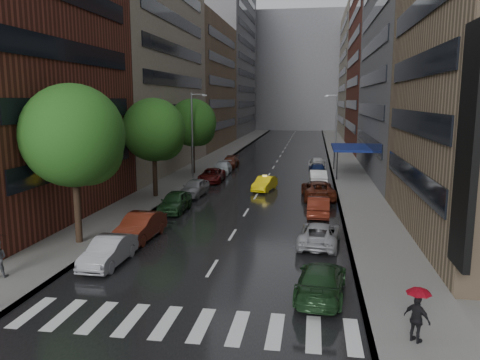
{
  "coord_description": "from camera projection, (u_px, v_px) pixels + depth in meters",
  "views": [
    {
      "loc": [
        4.92,
        -18.09,
        8.46
      ],
      "look_at": [
        0.0,
        13.05,
        3.0
      ],
      "focal_mm": 35.0,
      "sensor_mm": 36.0,
      "label": 1
    }
  ],
  "objects": [
    {
      "name": "crosswalk",
      "position": [
        184.0,
        324.0,
        17.82
      ],
      "size": [
        13.15,
        2.8,
        0.01
      ],
      "color": "silver",
      "rests_on": "ground"
    },
    {
      "name": "sidewalk_left",
      "position": [
        219.0,
        156.0,
        69.84
      ],
      "size": [
        4.0,
        140.0,
        0.15
      ],
      "primitive_type": "cube",
      "color": "gray",
      "rests_on": "ground"
    },
    {
      "name": "ped_red_umbrella",
      "position": [
        418.0,
        310.0,
        16.02
      ],
      "size": [
        1.0,
        0.98,
        2.01
      ],
      "color": "black",
      "rests_on": "sidewalk_right"
    },
    {
      "name": "tree_near",
      "position": [
        73.0,
        136.0,
        26.52
      ],
      "size": [
        5.88,
        5.88,
        9.36
      ],
      "color": "#382619",
      "rests_on": "ground"
    },
    {
      "name": "tree_far",
      "position": [
        193.0,
        123.0,
        52.51
      ],
      "size": [
        5.37,
        5.37,
        8.56
      ],
      "color": "#382619",
      "rests_on": "ground"
    },
    {
      "name": "street_lamp_left",
      "position": [
        193.0,
        133.0,
        49.35
      ],
      "size": [
        1.74,
        0.22,
        9.0
      ],
      "color": "gray",
      "rests_on": "sidewalk_left"
    },
    {
      "name": "parked_cars_left",
      "position": [
        196.0,
        187.0,
        41.85
      ],
      "size": [
        2.48,
        39.9,
        1.6
      ],
      "color": "#949498",
      "rests_on": "ground"
    },
    {
      "name": "buildings_right",
      "position": [
        384.0,
        55.0,
        70.12
      ],
      "size": [
        8.05,
        109.1,
        36.0
      ],
      "color": "#937A5B",
      "rests_on": "ground"
    },
    {
      "name": "ground",
      "position": [
        192.0,
        301.0,
        19.8
      ],
      "size": [
        220.0,
        220.0,
        0.0
      ],
      "primitive_type": "plane",
      "color": "gray",
      "rests_on": "ground"
    },
    {
      "name": "buildings_left",
      "position": [
        193.0,
        53.0,
        76.6
      ],
      "size": [
        8.0,
        108.0,
        38.0
      ],
      "color": "maroon",
      "rests_on": "ground"
    },
    {
      "name": "parked_cars_right",
      "position": [
        318.0,
        193.0,
        39.0
      ],
      "size": [
        3.1,
        43.96,
        1.58
      ],
      "color": "#18361A",
      "rests_on": "ground"
    },
    {
      "name": "sidewalk_right",
      "position": [
        342.0,
        158.0,
        67.07
      ],
      "size": [
        4.0,
        140.0,
        0.15
      ],
      "primitive_type": "cube",
      "color": "gray",
      "rests_on": "ground"
    },
    {
      "name": "tree_mid",
      "position": [
        154.0,
        130.0,
        39.82
      ],
      "size": [
        5.39,
        5.39,
        8.59
      ],
      "color": "#382619",
      "rests_on": "ground"
    },
    {
      "name": "road",
      "position": [
        279.0,
        158.0,
        68.47
      ],
      "size": [
        14.0,
        140.0,
        0.01
      ],
      "primitive_type": "cube",
      "color": "black",
      "rests_on": "ground"
    },
    {
      "name": "taxi",
      "position": [
        265.0,
        184.0,
        43.72
      ],
      "size": [
        2.19,
        4.25,
        1.34
      ],
      "primitive_type": "imported",
      "rotation": [
        0.0,
        0.0,
        -0.2
      ],
      "color": "yellow",
      "rests_on": "ground"
    },
    {
      "name": "awning",
      "position": [
        350.0,
        148.0,
        51.95
      ],
      "size": [
        4.0,
        8.0,
        3.12
      ],
      "color": "navy",
      "rests_on": "sidewalk_right"
    },
    {
      "name": "building_far",
      "position": [
        298.0,
        72.0,
        131.92
      ],
      "size": [
        40.0,
        14.0,
        32.0
      ],
      "primitive_type": "cube",
      "color": "slate",
      "rests_on": "ground"
    },
    {
      "name": "street_lamp_right",
      "position": [
        336.0,
        127.0,
        61.58
      ],
      "size": [
        1.74,
        0.22,
        9.0
      ],
      "color": "gray",
      "rests_on": "sidewalk_right"
    }
  ]
}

